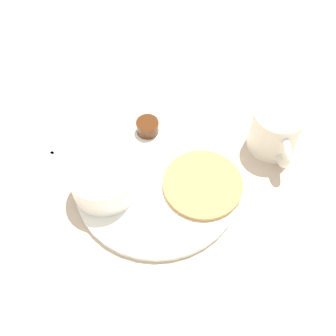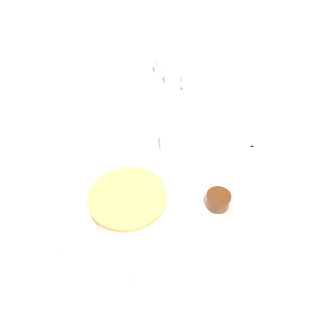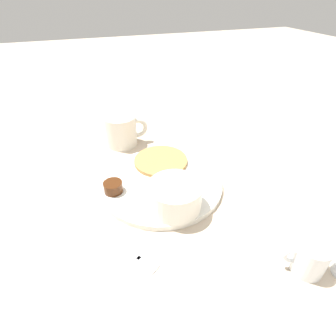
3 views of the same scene
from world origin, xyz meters
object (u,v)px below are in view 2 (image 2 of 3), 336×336
(bowl, at_px, (189,138))
(creamer_pitcher_near, at_px, (175,74))
(fork, at_px, (254,153))
(plate, at_px, (163,180))
(coffee_mug, at_px, (99,280))
(creamer_pitcher_far, at_px, (163,62))

(bowl, distance_m, creamer_pitcher_near, 0.25)
(creamer_pitcher_near, relative_size, fork, 0.54)
(plate, height_order, coffee_mug, coffee_mug)
(bowl, bearing_deg, creamer_pitcher_near, 38.00)
(creamer_pitcher_near, bearing_deg, bowl, -142.00)
(coffee_mug, height_order, creamer_pitcher_near, coffee_mug)
(plate, relative_size, coffee_mug, 2.36)
(fork, bearing_deg, creamer_pitcher_near, 64.54)
(creamer_pitcher_far, xyz_separation_m, fork, (-0.15, -0.32, -0.03))
(plate, distance_m, bowl, 0.10)
(bowl, xyz_separation_m, fork, (0.07, -0.11, -0.04))
(plate, relative_size, bowl, 2.60)
(bowl, bearing_deg, creamer_pitcher_far, 42.82)
(bowl, height_order, fork, bowl)
(plate, bearing_deg, bowl, 0.39)
(bowl, bearing_deg, plate, -179.61)
(coffee_mug, distance_m, creamer_pitcher_far, 0.59)
(plate, xyz_separation_m, creamer_pitcher_far, (0.31, 0.21, 0.02))
(coffee_mug, distance_m, fork, 0.38)
(creamer_pitcher_near, bearing_deg, fork, -115.46)
(fork, bearing_deg, coffee_mug, 170.42)
(coffee_mug, xyz_separation_m, creamer_pitcher_near, (0.50, 0.20, -0.01))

